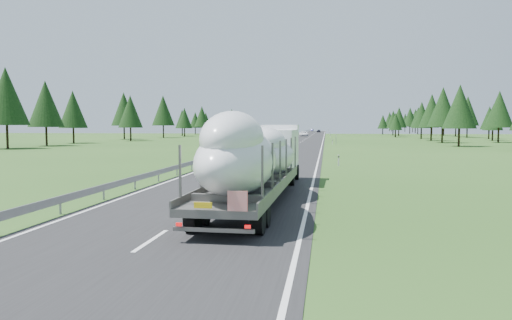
# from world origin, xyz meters

# --- Properties ---
(ground) EXTENTS (400.00, 400.00, 0.00)m
(ground) POSITION_xyz_m (0.00, 0.00, 0.00)
(ground) COLOR #244517
(ground) RESTS_ON ground
(road_surface) EXTENTS (10.00, 400.00, 0.02)m
(road_surface) POSITION_xyz_m (0.00, 100.00, 0.01)
(road_surface) COLOR black
(road_surface) RESTS_ON ground
(guardrail) EXTENTS (0.10, 400.00, 0.76)m
(guardrail) POSITION_xyz_m (-5.30, 99.94, 0.60)
(guardrail) COLOR slate
(guardrail) RESTS_ON ground
(marker_posts) EXTENTS (0.13, 350.08, 1.00)m
(marker_posts) POSITION_xyz_m (6.50, 155.00, 0.54)
(marker_posts) COLOR silver
(marker_posts) RESTS_ON ground
(highway_sign) EXTENTS (0.08, 0.90, 2.60)m
(highway_sign) POSITION_xyz_m (7.20, 80.00, 1.81)
(highway_sign) COLOR slate
(highway_sign) RESTS_ON ground
(tree_line_right) EXTENTS (27.16, 325.33, 12.44)m
(tree_line_right) POSITION_xyz_m (41.10, 109.03, 6.89)
(tree_line_right) COLOR black
(tree_line_right) RESTS_ON ground
(tree_line_left) EXTENTS (14.78, 324.64, 12.58)m
(tree_line_left) POSITION_xyz_m (-43.66, 129.16, 6.96)
(tree_line_left) COLOR black
(tree_line_left) RESTS_ON ground
(boat_truck) EXTENTS (3.13, 19.82, 4.13)m
(boat_truck) POSITION_xyz_m (2.21, 8.51, 2.18)
(boat_truck) COLOR white
(boat_truck) RESTS_ON ground
(distant_van) EXTENTS (3.23, 6.14, 1.65)m
(distant_van) POSITION_xyz_m (-2.05, 150.55, 0.82)
(distant_van) COLOR white
(distant_van) RESTS_ON ground
(distant_car_dark) EXTENTS (1.89, 4.47, 1.51)m
(distant_car_dark) POSITION_xyz_m (1.49, 238.02, 0.75)
(distant_car_dark) COLOR black
(distant_car_dark) RESTS_ON ground
(distant_car_blue) EXTENTS (1.69, 4.20, 1.35)m
(distant_car_blue) POSITION_xyz_m (-3.22, 288.30, 0.68)
(distant_car_blue) COLOR #1C1C50
(distant_car_blue) RESTS_ON ground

